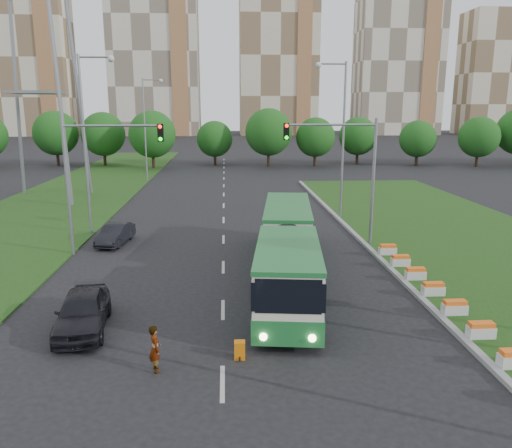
{
  "coord_description": "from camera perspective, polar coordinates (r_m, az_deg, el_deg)",
  "views": [
    {
      "loc": [
        -2.82,
        -20.38,
        8.55
      ],
      "look_at": [
        -1.23,
        5.24,
        2.6
      ],
      "focal_mm": 35.0,
      "sensor_mm": 36.0,
      "label": 1
    }
  ],
  "objects": [
    {
      "name": "ground",
      "position": [
        22.28,
        4.05,
        -9.55
      ],
      "size": [
        360.0,
        360.0,
        0.0
      ],
      "primitive_type": "plane",
      "color": "black",
      "rests_on": "ground"
    },
    {
      "name": "grass_median",
      "position": [
        33.58,
        24.73,
        -2.8
      ],
      "size": [
        14.0,
        60.0,
        0.15
      ],
      "primitive_type": "cube",
      "color": "#1C4112",
      "rests_on": "ground"
    },
    {
      "name": "median_kerb",
      "position": [
        30.91,
        13.29,
        -3.19
      ],
      "size": [
        0.3,
        60.0,
        0.18
      ],
      "primitive_type": "cube",
      "color": "gray",
      "rests_on": "ground"
    },
    {
      "name": "left_verge",
      "position": [
        48.6,
        -21.7,
        2.04
      ],
      "size": [
        12.0,
        110.0,
        0.1
      ],
      "primitive_type": "cube",
      "color": "#1C4112",
      "rests_on": "ground"
    },
    {
      "name": "lane_markings",
      "position": [
        41.27,
        -3.72,
        1.07
      ],
      "size": [
        0.2,
        100.0,
        0.01
      ],
      "primitive_type": null,
      "color": "#AAAAA3",
      "rests_on": "ground"
    },
    {
      "name": "flower_planters",
      "position": [
        23.65,
        20.63,
        -7.85
      ],
      "size": [
        1.1,
        15.9,
        0.6
      ],
      "primitive_type": null,
      "color": "silver",
      "rests_on": "grass_median"
    },
    {
      "name": "traffic_mast_median",
      "position": [
        31.48,
        10.51,
        7.0
      ],
      "size": [
        5.76,
        0.32,
        8.0
      ],
      "color": "gray",
      "rests_on": "ground"
    },
    {
      "name": "traffic_mast_left",
      "position": [
        30.51,
        -17.99,
        6.4
      ],
      "size": [
        5.76,
        0.32,
        8.0
      ],
      "color": "gray",
      "rests_on": "ground"
    },
    {
      "name": "street_lamps",
      "position": [
        30.49,
        -3.92,
        8.22
      ],
      "size": [
        36.0,
        60.0,
        12.0
      ],
      "primitive_type": null,
      "color": "gray",
      "rests_on": "ground"
    },
    {
      "name": "tree_line",
      "position": [
        76.57,
        6.19,
        9.94
      ],
      "size": [
        120.0,
        8.0,
        9.0
      ],
      "primitive_type": null,
      "color": "#164E14",
      "rests_on": "ground"
    },
    {
      "name": "apartment_tower_west",
      "position": [
        182.03,
        -24.62,
        16.78
      ],
      "size": [
        26.0,
        15.0,
        48.0
      ],
      "primitive_type": "cube",
      "color": "beige",
      "rests_on": "ground"
    },
    {
      "name": "apartment_tower_cwest",
      "position": [
        172.7,
        -11.52,
        18.59
      ],
      "size": [
        28.0,
        15.0,
        52.0
      ],
      "primitive_type": "cube",
      "color": "beige",
      "rests_on": "ground"
    },
    {
      "name": "apartment_tower_ceast",
      "position": [
        172.1,
        2.55,
        18.52
      ],
      "size": [
        25.0,
        15.0,
        50.0
      ],
      "primitive_type": "cube",
      "color": "beige",
      "rests_on": "ground"
    },
    {
      "name": "apartment_tower_east",
      "position": [
        180.54,
        15.88,
        17.32
      ],
      "size": [
        27.0,
        15.0,
        47.0
      ],
      "primitive_type": "cube",
      "color": "beige",
      "rests_on": "ground"
    },
    {
      "name": "midrise_east",
      "position": [
        194.36,
        25.95,
        15.16
      ],
      "size": [
        24.0,
        14.0,
        40.0
      ],
      "primitive_type": "cube",
      "color": "beige",
      "rests_on": "ground"
    },
    {
      "name": "articulated_bus",
      "position": [
        25.34,
        3.41,
        -2.73
      ],
      "size": [
        2.58,
        16.57,
        2.73
      ],
      "rotation": [
        0.0,
        0.0,
        -0.12
      ],
      "color": "beige",
      "rests_on": "ground"
    },
    {
      "name": "car_left_near",
      "position": [
        21.03,
        -19.21,
        -9.38
      ],
      "size": [
        2.37,
        4.79,
        1.57
      ],
      "primitive_type": "imported",
      "rotation": [
        0.0,
        0.0,
        0.12
      ],
      "color": "black",
      "rests_on": "ground"
    },
    {
      "name": "car_left_far",
      "position": [
        33.45,
        -15.78,
        -1.11
      ],
      "size": [
        1.98,
        4.12,
        1.3
      ],
      "primitive_type": "imported",
      "rotation": [
        0.0,
        0.0,
        -0.16
      ],
      "color": "black",
      "rests_on": "ground"
    },
    {
      "name": "pedestrian",
      "position": [
        17.31,
        -11.46,
        -13.78
      ],
      "size": [
        0.56,
        0.68,
        1.62
      ],
      "primitive_type": "imported",
      "rotation": [
        0.0,
        0.0,
        1.9
      ],
      "color": "gray",
      "rests_on": "ground"
    },
    {
      "name": "shopping_trolley",
      "position": [
        17.97,
        -1.88,
        -14.21
      ],
      "size": [
        0.38,
        0.4,
        0.65
      ],
      "rotation": [
        0.0,
        0.0,
        -0.03
      ],
      "color": "orange",
      "rests_on": "ground"
    }
  ]
}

